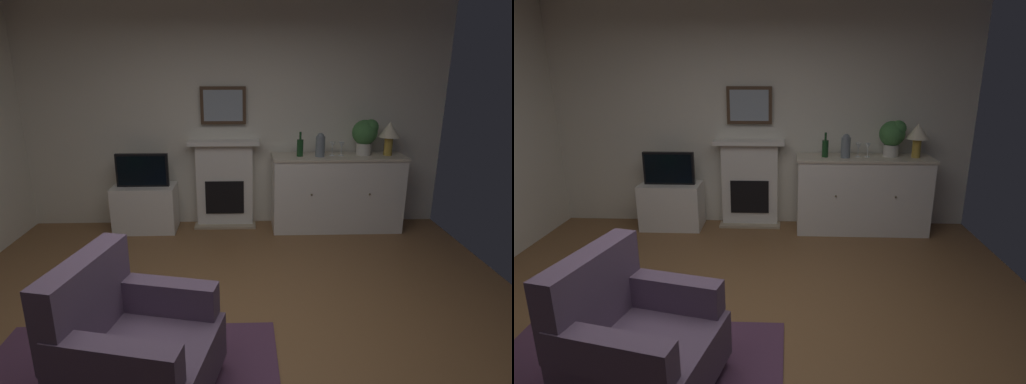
% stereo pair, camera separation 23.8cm
% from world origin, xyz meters
% --- Properties ---
extents(ground_plane, '(5.25, 5.45, 0.10)m').
position_xyz_m(ground_plane, '(0.00, 0.00, -0.05)').
color(ground_plane, brown).
rests_on(ground_plane, ground).
extents(wall_rear, '(5.25, 0.06, 2.76)m').
position_xyz_m(wall_rear, '(0.00, 2.69, 1.38)').
color(wall_rear, silver).
rests_on(wall_rear, ground_plane).
extents(fireplace_unit, '(0.87, 0.30, 1.10)m').
position_xyz_m(fireplace_unit, '(-0.12, 2.57, 0.55)').
color(fireplace_unit, white).
rests_on(fireplace_unit, ground_plane).
extents(framed_picture, '(0.55, 0.04, 0.45)m').
position_xyz_m(framed_picture, '(-0.12, 2.61, 1.51)').
color(framed_picture, '#473323').
extents(sideboard_cabinet, '(1.60, 0.49, 0.94)m').
position_xyz_m(sideboard_cabinet, '(1.27, 2.39, 0.47)').
color(sideboard_cabinet, white).
rests_on(sideboard_cabinet, ground_plane).
extents(table_lamp, '(0.26, 0.26, 0.40)m').
position_xyz_m(table_lamp, '(1.87, 2.39, 1.21)').
color(table_lamp, '#B79338').
rests_on(table_lamp, sideboard_cabinet).
extents(wine_bottle, '(0.08, 0.08, 0.29)m').
position_xyz_m(wine_bottle, '(0.80, 2.37, 1.04)').
color(wine_bottle, '#193F1E').
rests_on(wine_bottle, sideboard_cabinet).
extents(wine_glass_left, '(0.07, 0.07, 0.16)m').
position_xyz_m(wine_glass_left, '(1.19, 2.39, 1.06)').
color(wine_glass_left, silver).
rests_on(wine_glass_left, sideboard_cabinet).
extents(wine_glass_center, '(0.07, 0.07, 0.16)m').
position_xyz_m(wine_glass_center, '(1.30, 2.39, 1.06)').
color(wine_glass_center, silver).
rests_on(wine_glass_center, sideboard_cabinet).
extents(vase_decorative, '(0.11, 0.11, 0.28)m').
position_xyz_m(vase_decorative, '(1.03, 2.34, 1.07)').
color(vase_decorative, slate).
rests_on(vase_decorative, sideboard_cabinet).
extents(tv_cabinet, '(0.75, 0.42, 0.57)m').
position_xyz_m(tv_cabinet, '(-1.09, 2.40, 0.29)').
color(tv_cabinet, white).
rests_on(tv_cabinet, ground_plane).
extents(tv_set, '(0.62, 0.07, 0.40)m').
position_xyz_m(tv_set, '(-1.09, 2.38, 0.77)').
color(tv_set, black).
rests_on(tv_set, tv_cabinet).
extents(potted_plant_small, '(0.30, 0.30, 0.43)m').
position_xyz_m(potted_plant_small, '(1.59, 2.43, 1.19)').
color(potted_plant_small, beige).
rests_on(potted_plant_small, sideboard_cabinet).
extents(armchair, '(0.96, 0.92, 0.92)m').
position_xyz_m(armchair, '(-0.54, -0.38, 0.38)').
color(armchair, '#604C66').
rests_on(armchair, ground_plane).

